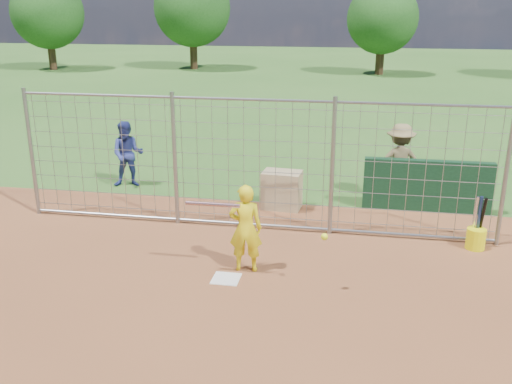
% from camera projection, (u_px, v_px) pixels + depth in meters
% --- Properties ---
extents(ground, '(100.00, 100.00, 0.00)m').
position_uv_depth(ground, '(229.00, 274.00, 9.20)').
color(ground, '#2D591E').
rests_on(ground, ground).
extents(home_plate, '(0.43, 0.43, 0.02)m').
position_uv_depth(home_plate, '(226.00, 279.00, 9.01)').
color(home_plate, silver).
rests_on(home_plate, ground).
extents(dugout_wall, '(2.60, 0.20, 1.10)m').
position_uv_depth(dugout_wall, '(427.00, 186.00, 11.82)').
color(dugout_wall, '#11381E').
rests_on(dugout_wall, ground).
extents(batter, '(0.57, 0.40, 1.47)m').
position_uv_depth(batter, '(246.00, 228.00, 9.11)').
color(batter, yellow).
rests_on(batter, ground).
extents(bystander_a, '(0.87, 0.75, 1.56)m').
position_uv_depth(bystander_a, '(128.00, 154.00, 13.39)').
color(bystander_a, navy).
rests_on(bystander_a, ground).
extents(bystander_c, '(1.15, 0.73, 1.71)m').
position_uv_depth(bystander_c, '(399.00, 162.00, 12.42)').
color(bystander_c, olive).
rests_on(bystander_c, ground).
extents(equipment_bin, '(0.84, 0.62, 0.80)m').
position_uv_depth(equipment_bin, '(282.00, 190.00, 12.05)').
color(equipment_bin, tan).
rests_on(equipment_bin, ground).
extents(equipment_in_play, '(2.22, 0.34, 0.39)m').
position_uv_depth(equipment_in_play, '(239.00, 212.00, 8.67)').
color(equipment_in_play, silver).
rests_on(equipment_in_play, ground).
extents(bucket_with_bats, '(0.34, 0.34, 0.98)m').
position_uv_depth(bucket_with_bats, '(476.00, 236.00, 10.07)').
color(bucket_with_bats, '#F8F30D').
rests_on(bucket_with_bats, ground).
extents(backstop_fence, '(9.08, 0.08, 2.60)m').
position_uv_depth(backstop_fence, '(252.00, 166.00, 10.67)').
color(backstop_fence, gray).
rests_on(backstop_fence, ground).
extents(tree_line, '(44.66, 6.72, 6.48)m').
position_uv_depth(tree_line, '(385.00, 11.00, 33.77)').
color(tree_line, '#3F2B19').
rests_on(tree_line, ground).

